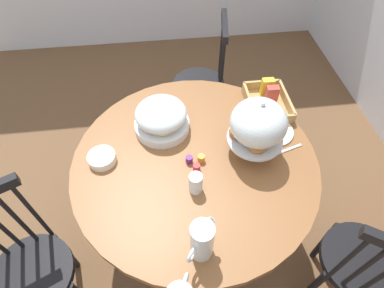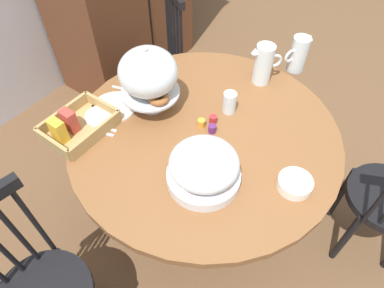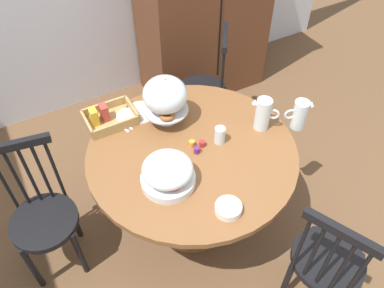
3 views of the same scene
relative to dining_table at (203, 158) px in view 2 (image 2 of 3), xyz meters
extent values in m
plane|color=brown|center=(0.11, -0.13, -0.54)|extent=(10.00, 10.00, 0.00)
cylinder|color=brown|center=(0.00, 0.00, 0.18)|extent=(1.25, 1.25, 0.04)
cylinder|color=brown|center=(0.00, 0.00, -0.15)|extent=(0.14, 0.14, 0.63)
cylinder|color=brown|center=(0.00, 0.00, -0.51)|extent=(0.56, 0.56, 0.06)
cylinder|color=black|center=(0.45, -0.66, -0.31)|extent=(0.04, 0.04, 0.45)
cylinder|color=black|center=(0.20, -0.77, -0.31)|extent=(0.04, 0.04, 0.45)
cylinder|color=black|center=(0.18, -0.78, 0.15)|extent=(0.02, 0.02, 0.48)
cylinder|color=black|center=(0.51, 0.77, -0.09)|extent=(0.40, 0.40, 0.04)
cylinder|color=black|center=(0.47, 0.97, -0.31)|extent=(0.04, 0.04, 0.45)
cylinder|color=black|center=(0.32, 0.73, -0.31)|extent=(0.04, 0.04, 0.45)
cylinder|color=black|center=(0.71, 0.81, -0.31)|extent=(0.04, 0.04, 0.45)
cylinder|color=black|center=(0.55, 0.58, -0.31)|extent=(0.04, 0.04, 0.45)
cylinder|color=black|center=(0.72, 0.80, 0.15)|extent=(0.02, 0.02, 0.48)
cylinder|color=black|center=(0.69, 0.74, 0.15)|extent=(0.02, 0.02, 0.48)
cylinder|color=black|center=(0.65, 0.68, 0.15)|extent=(0.02, 0.02, 0.48)
cylinder|color=black|center=(0.61, 0.62, 0.15)|extent=(0.02, 0.02, 0.48)
cylinder|color=black|center=(0.57, 0.57, 0.15)|extent=(0.02, 0.02, 0.48)
cylinder|color=black|center=(-0.75, 0.26, -0.31)|extent=(0.04, 0.04, 0.45)
cylinder|color=black|center=(-0.89, 0.31, 0.15)|extent=(0.02, 0.02, 0.48)
cylinder|color=black|center=(-0.82, 0.29, 0.15)|extent=(0.02, 0.02, 0.48)
cylinder|color=black|center=(-0.75, 0.28, 0.15)|extent=(0.02, 0.02, 0.48)
cylinder|color=silver|center=(-0.02, 0.30, 0.21)|extent=(0.12, 0.12, 0.02)
cylinder|color=silver|center=(-0.02, 0.30, 0.25)|extent=(0.03, 0.03, 0.09)
cylinder|color=silver|center=(-0.02, 0.30, 0.30)|extent=(0.28, 0.28, 0.01)
torus|color=#B27033|center=(0.04, 0.29, 0.32)|extent=(0.10, 0.10, 0.03)
torus|color=#D19347|center=(-0.04, 0.34, 0.32)|extent=(0.10, 0.10, 0.03)
torus|color=#935628|center=(-0.05, 0.22, 0.32)|extent=(0.10, 0.10, 0.03)
ellipsoid|color=silver|center=(-0.02, 0.30, 0.41)|extent=(0.27, 0.27, 0.22)
sphere|color=silver|center=(-0.02, 0.30, 0.53)|extent=(0.02, 0.02, 0.02)
cylinder|color=silver|center=(-0.23, -0.15, 0.23)|extent=(0.30, 0.30, 0.05)
ellipsoid|color=beige|center=(-0.16, -0.15, 0.26)|extent=(0.09, 0.09, 0.03)
ellipsoid|color=#8CBF59|center=(-0.22, -0.09, 0.26)|extent=(0.09, 0.09, 0.03)
ellipsoid|color=#6B2D4C|center=(-0.30, -0.16, 0.26)|extent=(0.09, 0.09, 0.03)
ellipsoid|color=#CC3D33|center=(-0.23, -0.22, 0.26)|extent=(0.09, 0.09, 0.03)
ellipsoid|color=silver|center=(-0.23, -0.15, 0.32)|extent=(0.28, 0.28, 0.13)
cylinder|color=silver|center=(0.68, -0.14, 0.30)|extent=(0.09, 0.09, 0.19)
cylinder|color=orange|center=(0.68, -0.14, 0.27)|extent=(0.08, 0.08, 0.13)
cone|color=silver|center=(0.73, -0.16, 0.38)|extent=(0.05, 0.05, 0.03)
torus|color=silver|center=(0.62, -0.12, 0.31)|extent=(0.07, 0.04, 0.07)
cylinder|color=silver|center=(0.47, -0.03, 0.31)|extent=(0.09, 0.09, 0.21)
cylinder|color=white|center=(0.47, -0.03, 0.28)|extent=(0.08, 0.08, 0.15)
cone|color=silver|center=(0.43, 0.00, 0.40)|extent=(0.05, 0.05, 0.03)
torus|color=silver|center=(0.52, -0.08, 0.32)|extent=(0.07, 0.06, 0.07)
cube|color=tan|center=(-0.33, 0.47, 0.21)|extent=(0.30, 0.22, 0.01)
cube|color=tan|center=(-0.33, 0.36, 0.24)|extent=(0.30, 0.02, 0.07)
cube|color=tan|center=(-0.33, 0.58, 0.24)|extent=(0.30, 0.02, 0.07)
cube|color=tan|center=(-0.48, 0.47, 0.24)|extent=(0.02, 0.22, 0.07)
cube|color=tan|center=(-0.18, 0.47, 0.24)|extent=(0.02, 0.22, 0.07)
cube|color=gold|center=(-0.43, 0.48, 0.27)|extent=(0.05, 0.07, 0.11)
cube|color=#B23D33|center=(-0.36, 0.49, 0.27)|extent=(0.05, 0.07, 0.11)
cylinder|color=white|center=(-0.13, 0.45, 0.21)|extent=(0.22, 0.22, 0.01)
cylinder|color=white|center=(-0.22, 0.45, 0.22)|extent=(0.15, 0.15, 0.01)
cylinder|color=white|center=(-0.04, -0.47, 0.22)|extent=(0.14, 0.14, 0.04)
cylinder|color=silver|center=(0.18, -0.02, 0.26)|extent=(0.06, 0.06, 0.11)
cylinder|color=#B7282D|center=(0.07, 0.00, 0.22)|extent=(0.04, 0.04, 0.04)
cylinder|color=orange|center=(0.02, 0.03, 0.22)|extent=(0.04, 0.04, 0.04)
cylinder|color=#5B2366|center=(0.02, -0.03, 0.22)|extent=(0.04, 0.04, 0.04)
cube|color=silver|center=(-0.27, 0.41, 0.20)|extent=(0.06, 0.17, 0.01)
cube|color=silver|center=(-0.30, 0.40, 0.20)|extent=(0.06, 0.17, 0.01)
cube|color=silver|center=(0.00, 0.49, 0.20)|extent=(0.06, 0.17, 0.01)
camera|label=1|loc=(0.93, -0.13, 1.47)|focal=28.91mm
camera|label=2|loc=(-0.90, -0.58, 1.35)|focal=31.62mm
camera|label=3|loc=(-0.75, -1.36, 1.87)|focal=36.03mm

